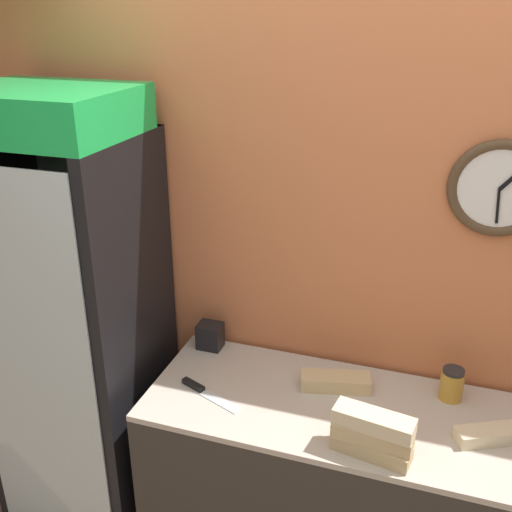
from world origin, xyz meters
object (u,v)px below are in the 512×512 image
Objects in this scene: beverage_cooler at (80,303)px; sandwich_flat_left at (336,382)px; sandwich_stack_middle at (372,434)px; sandwich_stack_top at (374,421)px; chefs_knife at (203,391)px; sandwich_stack_bottom at (371,448)px; condiment_jar at (452,384)px; sandwich_flat_right at (490,435)px; napkin_dispenser at (210,336)px.

sandwich_flat_left is at bearing 3.39° from beverage_cooler.
beverage_cooler reaches higher than sandwich_flat_left.
sandwich_flat_left is (-0.20, 0.35, -0.06)m from sandwich_stack_middle.
chefs_knife is (-0.71, 0.14, -0.14)m from sandwich_stack_top.
sandwich_stack_bottom is at bearing 0.00° from sandwich_stack_middle.
condiment_jar is at bearing 16.42° from chefs_knife.
sandwich_flat_left is (1.15, 0.07, -0.21)m from beverage_cooler.
sandwich_stack_top is 0.73m from chefs_knife.
beverage_cooler reaches higher than sandwich_flat_right.
beverage_cooler is 7.03× the size of sandwich_stack_bottom.
sandwich_stack_bottom reaches higher than chefs_knife.
sandwich_stack_bottom is 0.45m from sandwich_flat_right.
sandwich_stack_top is 0.97× the size of sandwich_flat_left.
sandwich_stack_top is 0.50m from condiment_jar.
beverage_cooler is 1.17m from sandwich_flat_left.
sandwich_flat_left is at bearing 119.86° from sandwich_stack_bottom.
sandwich_stack_middle reaches higher than sandwich_flat_right.
sandwich_stack_middle is at bearing 0.00° from sandwich_stack_bottom.
beverage_cooler is at bearing -174.72° from condiment_jar.
condiment_jar is at bearing 59.26° from sandwich_stack_middle.
sandwich_stack_top is 1.11× the size of sandwich_flat_right.
sandwich_stack_top reaches higher than chefs_knife.
chefs_knife is 1.00m from condiment_jar.
sandwich_flat_left is (-0.20, 0.35, 0.00)m from sandwich_stack_bottom.
napkin_dispenser is (-1.06, 0.05, -0.01)m from condiment_jar.
sandwich_flat_right is (0.60, -0.14, -0.00)m from sandwich_flat_left.
sandwich_flat_left is at bearing -11.67° from napkin_dispenser.
sandwich_stack_bottom is 0.50m from condiment_jar.
chefs_knife is at bearing -11.89° from beverage_cooler.
sandwich_stack_top is 0.97× the size of chefs_knife.
condiment_jar reaches higher than chefs_knife.
chefs_knife is at bearing -163.58° from condiment_jar.
condiment_jar is at bearing 10.03° from sandwich_flat_left.
beverage_cooler is 7.13× the size of sandwich_stack_middle.
sandwich_stack_middle reaches higher than sandwich_flat_left.
napkin_dispenser is at bearing 149.73° from sandwich_stack_middle.
sandwich_flat_right is (0.40, 0.21, -0.00)m from sandwich_stack_bottom.
sandwich_flat_left reaches higher than sandwich_flat_right.
napkin_dispenser is at bearing 167.69° from sandwich_flat_right.
sandwich_stack_top is 0.46m from sandwich_flat_right.
sandwich_stack_bottom is 1.00× the size of sandwich_stack_top.
sandwich_stack_top is 2.14× the size of condiment_jar.
sandwich_stack_bottom is 0.12m from sandwich_stack_top.
condiment_jar is (0.45, 0.08, 0.04)m from sandwich_flat_left.
sandwich_stack_middle is at bearing -11.65° from beverage_cooler.
napkin_dispenser reaches higher than chefs_knife.
condiment_jar is 1.13× the size of napkin_dispenser.
condiment_jar reaches higher than sandwich_stack_middle.
sandwich_stack_bottom is (1.35, -0.28, -0.21)m from beverage_cooler.
sandwich_stack_middle is (1.35, -0.28, -0.15)m from beverage_cooler.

